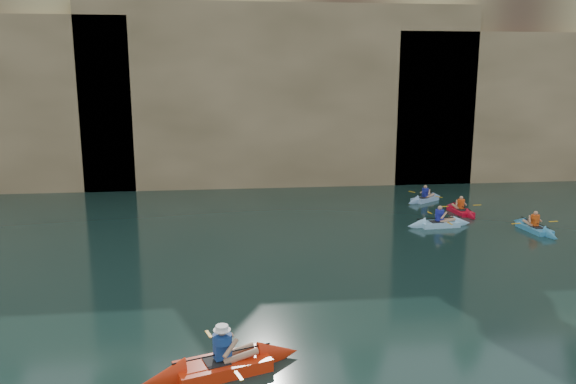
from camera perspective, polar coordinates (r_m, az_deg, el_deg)
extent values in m
plane|color=black|center=(14.28, 1.33, -16.78)|extent=(160.00, 160.00, 0.00)
cube|color=tan|center=(42.46, -4.37, 10.63)|extent=(70.00, 16.00, 12.00)
cube|color=tan|center=(35.23, -0.54, 9.95)|extent=(24.00, 2.40, 11.40)
cube|color=black|center=(34.83, -10.29, 2.96)|extent=(3.50, 1.00, 3.20)
cube|color=black|center=(36.61, 12.16, 4.34)|extent=(5.00, 1.00, 4.50)
cube|color=red|center=(13.81, -6.63, -17.11)|extent=(3.14, 1.82, 0.34)
cone|color=red|center=(14.25, -1.02, -16.06)|extent=(1.28, 1.18, 0.90)
cone|color=red|center=(13.50, -12.62, -18.05)|extent=(1.28, 1.18, 0.90)
cube|color=black|center=(13.70, -7.27, -16.70)|extent=(0.70, 0.70, 0.04)
cube|color=navy|center=(13.59, -6.68, -15.37)|extent=(0.45, 0.36, 0.57)
sphere|color=tan|center=(13.40, -6.72, -13.81)|extent=(0.24, 0.24, 0.24)
cylinder|color=black|center=(13.66, -6.67, -15.97)|extent=(2.28, 0.78, 0.04)
cube|color=#F0AA14|center=(14.60, -8.06, -14.10)|extent=(0.21, 0.42, 0.02)
cube|color=#F0AA14|center=(12.75, -5.04, -18.10)|extent=(0.21, 0.42, 0.02)
cylinder|color=white|center=(13.38, -6.73, -13.63)|extent=(0.41, 0.41, 0.11)
cube|color=#98D9FF|center=(26.73, 15.10, -3.13)|extent=(2.45, 0.98, 0.27)
cone|color=#98D9FF|center=(27.25, 17.22, -2.97)|extent=(0.91, 0.81, 0.74)
cone|color=#98D9FF|center=(26.25, 12.90, -3.29)|extent=(0.91, 0.81, 0.74)
cube|color=black|center=(26.64, 14.82, -2.93)|extent=(0.59, 0.51, 0.04)
cube|color=#1C239A|center=(26.64, 15.15, -2.31)|extent=(0.35, 0.25, 0.50)
sphere|color=tan|center=(26.55, 15.19, -1.56)|extent=(0.21, 0.21, 0.21)
cylinder|color=black|center=(26.66, 15.13, -2.55)|extent=(2.18, 0.23, 0.04)
cube|color=#F0AA14|center=(27.53, 14.21, -2.06)|extent=(0.12, 0.43, 0.02)
cube|color=#F0AA14|center=(25.81, 16.12, -3.08)|extent=(0.12, 0.43, 0.02)
cube|color=red|center=(29.59, 17.12, -1.84)|extent=(0.85, 2.36, 0.24)
cone|color=red|center=(30.54, 16.18, -1.37)|extent=(0.72, 0.86, 0.67)
cone|color=red|center=(28.66, 18.13, -2.34)|extent=(0.72, 0.86, 0.67)
cube|color=black|center=(29.44, 17.27, -1.73)|extent=(0.45, 0.58, 0.04)
cube|color=#DA4A12|center=(29.52, 17.16, -1.18)|extent=(0.22, 0.32, 0.45)
sphere|color=tan|center=(29.45, 17.20, -0.57)|extent=(0.19, 0.19, 0.19)
cylinder|color=black|center=(29.53, 17.15, -1.35)|extent=(0.17, 1.97, 0.04)
cube|color=#F0AA14|center=(29.14, 15.60, -1.43)|extent=(0.42, 0.11, 0.02)
cube|color=#F0AA14|center=(29.95, 18.66, -1.26)|extent=(0.42, 0.11, 0.02)
cube|color=#82B0DB|center=(31.90, 13.73, -0.69)|extent=(2.28, 1.85, 0.25)
cone|color=#82B0DB|center=(32.76, 14.83, -0.42)|extent=(1.04, 1.01, 0.68)
cone|color=#82B0DB|center=(31.05, 12.58, -0.97)|extent=(1.04, 1.01, 0.68)
cube|color=black|center=(31.76, 13.58, -0.56)|extent=(0.69, 0.66, 0.04)
cube|color=navy|center=(31.83, 13.76, -0.06)|extent=(0.37, 0.34, 0.45)
sphere|color=tan|center=(31.76, 13.79, 0.51)|extent=(0.19, 0.19, 0.19)
cylinder|color=black|center=(31.84, 13.75, -0.22)|extent=(1.68, 1.15, 0.04)
cube|color=#F0AA14|center=(32.36, 12.46, 0.03)|extent=(0.30, 0.39, 0.02)
cube|color=#F0AA14|center=(31.34, 15.09, -0.48)|extent=(0.30, 0.39, 0.02)
cube|color=#3992C4|center=(27.40, 23.75, -3.39)|extent=(0.91, 2.53, 0.25)
cone|color=#3992C4|center=(28.33, 22.41, -2.80)|extent=(0.76, 0.93, 0.69)
cone|color=#3992C4|center=(26.49, 25.18, -4.01)|extent=(0.76, 0.93, 0.69)
cube|color=black|center=(27.26, 23.94, -3.27)|extent=(0.47, 0.58, 0.04)
cube|color=#DC4E12|center=(27.31, 23.81, -2.65)|extent=(0.23, 0.33, 0.46)
sphere|color=tan|center=(27.24, 23.87, -1.97)|extent=(0.19, 0.19, 0.19)
cylinder|color=black|center=(27.34, 23.79, -2.85)|extent=(0.20, 2.04, 0.04)
cube|color=#F0AA14|center=(26.82, 22.17, -2.98)|extent=(0.42, 0.11, 0.02)
cube|color=#F0AA14|center=(27.87, 25.35, -2.72)|extent=(0.42, 0.11, 0.02)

